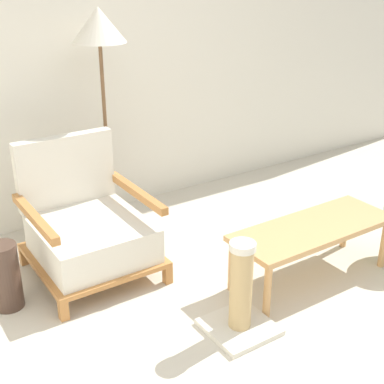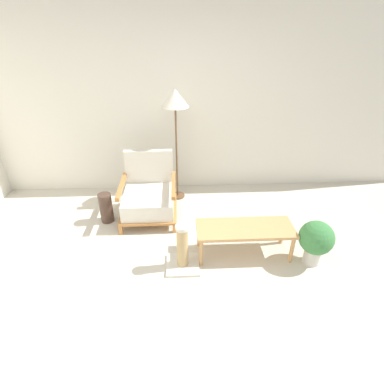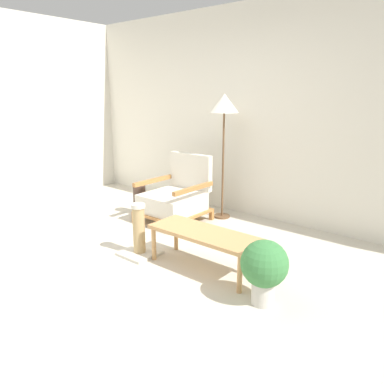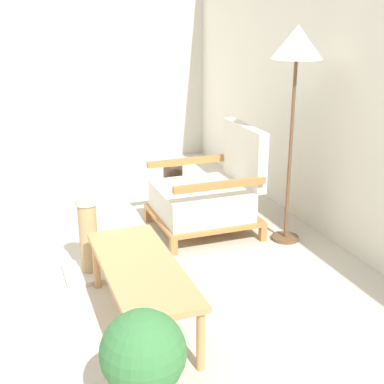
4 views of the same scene
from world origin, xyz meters
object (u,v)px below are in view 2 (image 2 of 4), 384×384
Objects in this scene: vase at (106,208)px; scratching_post at (183,252)px; armchair at (149,196)px; coffee_table at (245,231)px; potted_plant at (316,240)px; floor_lamp at (175,104)px.

vase is 1.35m from scratching_post.
armchair is 1.42m from coffee_table.
potted_plant is (0.73, -0.19, -0.01)m from coffee_table.
scratching_post reaches higher than coffee_table.
armchair is 1.55× the size of scratching_post.
coffee_table is at bearing -61.08° from floor_lamp.
armchair reaches higher than scratching_post.
coffee_table is 0.76m from potted_plant.
floor_lamp is 2.39m from potted_plant.
potted_plant is at bearing -20.94° from vase.
scratching_post is at bearing -88.38° from floor_lamp.
scratching_post is (-1.43, 0.01, -0.11)m from potted_plant.
floor_lamp is 1.88m from coffee_table.
coffee_table is at bearing -23.70° from vase.
armchair is 1.27m from floor_lamp.
armchair is at bearing 112.69° from scratching_post.
potted_plant is (2.43, -0.93, 0.11)m from vase.
coffee_table is 1.99× the size of scratching_post.
potted_plant reaches higher than coffee_table.
coffee_table is 2.05× the size of potted_plant.
coffee_table is at bearing -37.09° from armchair.
scratching_post is at bearing -166.11° from coffee_table.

